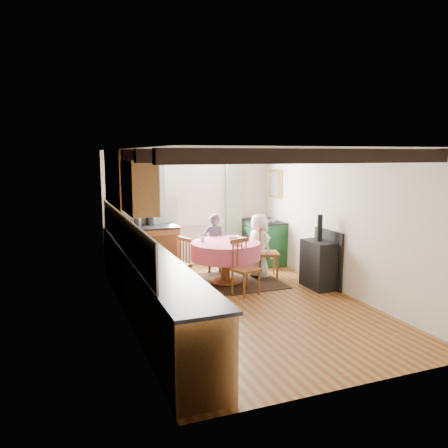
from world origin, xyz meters
name	(u,v)px	position (x,y,z in m)	size (l,w,h in m)	color
floor	(242,303)	(0.00, 0.00, 0.00)	(3.60, 5.50, 0.00)	olive
ceiling	(243,149)	(0.00, 0.00, 2.40)	(3.60, 5.50, 0.00)	white
wall_back	(190,208)	(0.00, 2.75, 1.20)	(3.60, 0.00, 2.40)	silver
wall_front	(357,272)	(0.00, -2.75, 1.20)	(3.60, 0.00, 2.40)	silver
wall_left	(125,236)	(-1.80, 0.00, 1.20)	(0.00, 5.50, 2.40)	silver
wall_right	(341,222)	(1.80, 0.00, 1.20)	(0.00, 5.50, 2.40)	silver
beam_a	(318,156)	(0.00, -2.00, 2.31)	(3.60, 0.16, 0.16)	black
beam_b	(275,156)	(0.00, -1.00, 2.31)	(3.60, 0.16, 0.16)	black
beam_c	(243,155)	(0.00, 0.00, 2.31)	(3.60, 0.16, 0.16)	black
beam_d	(220,155)	(0.00, 1.00, 2.31)	(3.60, 0.16, 0.16)	black
beam_e	(201,155)	(0.00, 2.00, 2.31)	(3.60, 0.16, 0.16)	black
splash_left	(123,233)	(-1.78, 0.30, 1.20)	(0.02, 4.50, 0.55)	beige
splash_back	(143,210)	(-1.00, 2.73, 1.20)	(1.40, 0.02, 0.55)	beige
base_cabinet_left	(147,286)	(-1.50, 0.00, 0.44)	(0.60, 5.30, 0.88)	olive
base_cabinet_back	(145,250)	(-1.05, 2.45, 0.44)	(1.30, 0.60, 0.88)	olive
worktop_left	(148,255)	(-1.48, 0.00, 0.90)	(0.64, 5.30, 0.04)	black
worktop_back	(144,228)	(-1.05, 2.43, 0.90)	(1.30, 0.64, 0.04)	black
wall_cabinet_glass	(122,178)	(-1.63, 1.20, 1.95)	(0.34, 1.80, 0.90)	olive
wall_cabinet_solid	(139,187)	(-1.63, -0.30, 1.90)	(0.34, 0.90, 0.70)	olive
window_frame	(195,189)	(0.10, 2.73, 1.60)	(1.34, 0.03, 1.54)	white
window_pane	(195,189)	(0.10, 2.74, 1.60)	(1.20, 0.01, 1.40)	white
curtain_left	(156,215)	(-0.75, 2.65, 1.10)	(0.35, 0.10, 2.10)	#97A094
curtain_right	(234,211)	(0.95, 2.65, 1.10)	(0.35, 0.10, 2.10)	#97A094
curtain_rod	(196,160)	(0.10, 2.65, 2.20)	(0.03, 0.03, 2.00)	black
wall_picture	(276,184)	(1.77, 2.30, 1.70)	(0.04, 0.50, 0.60)	gold
wall_plate	(237,183)	(1.05, 2.72, 1.70)	(0.30, 0.30, 0.02)	silver
rug	(226,282)	(0.17, 1.15, 0.01)	(1.94, 1.51, 0.01)	black
dining_table	(226,263)	(0.17, 1.15, 0.38)	(1.26, 1.26, 0.76)	#D73B72
chair_near	(246,267)	(0.23, 0.38, 0.47)	(0.40, 0.42, 0.94)	brown
chair_left	(178,263)	(-0.72, 1.19, 0.44)	(0.38, 0.40, 0.88)	brown
chair_right	(267,252)	(1.05, 1.22, 0.50)	(0.43, 0.45, 1.00)	brown
aga_range	(263,241)	(1.47, 2.26, 0.47)	(0.66, 1.02, 0.94)	#11411E
cast_iron_stove	(319,251)	(1.58, 0.29, 0.65)	(0.39, 0.65, 1.30)	black
child_far	(214,244)	(0.21, 1.89, 0.59)	(0.43, 0.28, 1.18)	#3B384D
child_right	(259,246)	(0.91, 1.30, 0.61)	(0.59, 0.39, 1.21)	silver
bowl_a	(233,237)	(0.42, 1.41, 0.79)	(0.23, 0.23, 0.06)	silver
bowl_b	(235,243)	(0.24, 0.86, 0.79)	(0.21, 0.21, 0.07)	silver
cup	(202,239)	(-0.20, 1.36, 0.80)	(0.10, 0.10, 0.09)	silver
canister_tall	(137,221)	(-1.18, 2.42, 1.04)	(0.14, 0.14, 0.24)	#262628
canister_wide	(151,220)	(-0.89, 2.57, 1.03)	(0.20, 0.20, 0.22)	#262628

